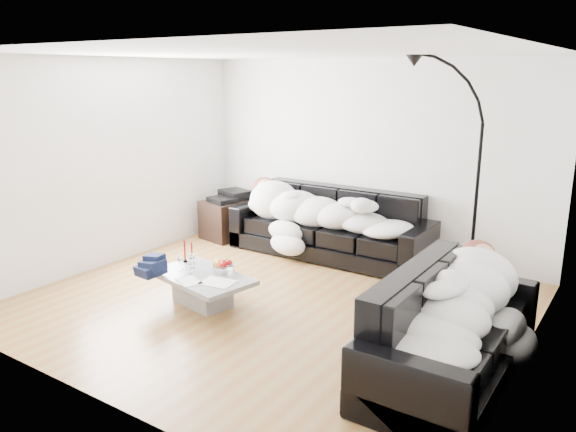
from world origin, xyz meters
The scene contains 24 objects.
ground centered at (0.00, 0.00, 0.00)m, with size 5.00×5.00×0.00m, color #975D2D.
wall_back centered at (0.00, 2.25, 1.30)m, with size 5.00×0.02×2.60m, color silver.
wall_left centered at (-2.50, 0.00, 1.30)m, with size 0.02×4.50×2.60m, color silver.
wall_right centered at (2.50, 0.00, 1.30)m, with size 0.02×4.50×2.60m, color silver.
ceiling centered at (0.00, 0.00, 2.60)m, with size 5.00×5.00×0.00m, color white.
sofa_back centered at (-0.29, 1.74, 0.45)m, with size 2.72×0.94×0.89m, color black.
sofa_right centered at (2.06, -0.38, 0.43)m, with size 2.12×0.91×0.86m, color black.
sleeper_back centered at (-0.29, 1.69, 0.65)m, with size 2.30×0.80×0.46m, color white, non-canonical shape.
sleeper_right centered at (2.06, -0.38, 0.64)m, with size 1.82×0.77×0.44m, color white, non-canonical shape.
teal_cushion centered at (2.00, 0.27, 0.72)m, with size 0.36×0.30×0.20m, color #0B4F4F.
coffee_table centered at (-0.61, -0.45, 0.16)m, with size 1.12×0.65×0.33m, color #939699.
fruit_bowl centered at (-0.47, -0.25, 0.40)m, with size 0.23×0.23×0.14m, color white.
wine_glass_a centered at (-0.83, -0.35, 0.41)m, with size 0.07×0.07×0.17m, color white.
wine_glass_b centered at (-0.90, -0.46, 0.41)m, with size 0.07×0.07×0.17m, color white.
wine_glass_c centered at (-0.73, -0.48, 0.40)m, with size 0.07×0.07×0.15m, color white.
candle_left centered at (-1.04, -0.24, 0.45)m, with size 0.05×0.05×0.26m, color maroon.
candle_right centered at (-0.95, -0.22, 0.44)m, with size 0.04×0.04×0.23m, color maroon.
newspaper_a centered at (-0.32, -0.52, 0.33)m, with size 0.34×0.26×0.01m, color silver.
newspaper_b centered at (-0.58, -0.67, 0.33)m, with size 0.28×0.20×0.01m, color silver.
navy_jacket centered at (-1.05, -0.70, 0.49)m, with size 0.32×0.27×0.16m, color black, non-canonical shape.
shoes centered at (1.76, -0.74, 0.05)m, with size 0.41×0.30×0.09m, color #472311, non-canonical shape.
av_cabinet centered at (-1.97, 1.71, 0.28)m, with size 0.57×0.83×0.57m, color black.
stereo centered at (-1.97, 1.71, 0.63)m, with size 0.44×0.34×0.13m, color black.
floor_lamp centered at (1.66, 1.51, 1.16)m, with size 0.84×0.34×2.32m, color black, non-canonical shape.
Camera 1 is at (3.27, -4.59, 2.41)m, focal length 35.00 mm.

